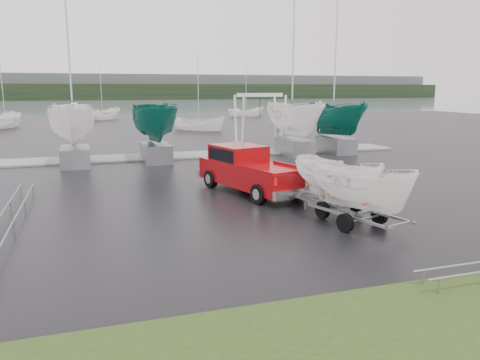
% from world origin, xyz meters
% --- Properties ---
extents(ground_plane, '(120.00, 120.00, 0.00)m').
position_xyz_m(ground_plane, '(0.00, 0.00, 0.00)').
color(ground_plane, black).
rests_on(ground_plane, ground).
extents(lake, '(300.00, 300.00, 0.00)m').
position_xyz_m(lake, '(0.00, 100.00, -0.01)').
color(lake, gray).
rests_on(lake, ground).
extents(grass_verge, '(40.00, 40.00, 0.00)m').
position_xyz_m(grass_verge, '(0.00, -11.00, 0.00)').
color(grass_verge, '#223414').
rests_on(grass_verge, ground).
extents(dock, '(30.00, 3.00, 0.12)m').
position_xyz_m(dock, '(0.00, 13.00, 0.05)').
color(dock, gray).
rests_on(dock, ground).
extents(treeline, '(300.00, 8.00, 6.00)m').
position_xyz_m(treeline, '(0.00, 170.00, 3.00)').
color(treeline, black).
rests_on(treeline, ground).
extents(far_hill, '(300.00, 6.00, 10.00)m').
position_xyz_m(far_hill, '(0.00, 178.00, 5.00)').
color(far_hill, '#4C5651').
rests_on(far_hill, ground).
extents(pickup_truck, '(3.49, 6.22, 1.96)m').
position_xyz_m(pickup_truck, '(0.19, 1.49, 1.02)').
color(pickup_truck, maroon).
rests_on(pickup_truck, ground).
extents(trailer_hitched, '(2.09, 3.78, 4.81)m').
position_xyz_m(trailer_hitched, '(1.89, -4.74, 2.61)').
color(trailer_hitched, gray).
rests_on(trailer_hitched, ground).
extents(trailer_parked, '(1.95, 3.77, 4.66)m').
position_xyz_m(trailer_parked, '(1.98, -3.14, 2.53)').
color(trailer_parked, gray).
rests_on(trailer_parked, ground).
extents(boat_hoist, '(3.30, 2.18, 4.12)m').
position_xyz_m(boat_hoist, '(5.05, 13.00, 2.67)').
color(boat_hoist, silver).
rests_on(boat_hoist, ground).
extents(keelboat_0, '(2.58, 3.20, 10.75)m').
position_xyz_m(keelboat_0, '(-7.11, 11.00, 4.11)').
color(keelboat_0, gray).
rests_on(keelboat_0, ground).
extents(keelboat_1, '(2.52, 3.20, 7.79)m').
position_xyz_m(keelboat_1, '(-2.43, 11.20, 4.00)').
color(keelboat_1, gray).
rests_on(keelboat_1, ground).
extents(keelboat_2, '(2.54, 3.20, 10.71)m').
position_xyz_m(keelboat_2, '(6.81, 11.00, 4.04)').
color(keelboat_2, gray).
rests_on(keelboat_2, ground).
extents(keelboat_3, '(2.45, 3.20, 10.62)m').
position_xyz_m(keelboat_3, '(10.11, 11.30, 3.89)').
color(keelboat_3, gray).
rests_on(keelboat_3, ground).
extents(mast_rack_0, '(0.56, 6.50, 0.06)m').
position_xyz_m(mast_rack_0, '(-9.00, 1.00, 0.35)').
color(mast_rack_0, gray).
rests_on(mast_rack_0, ground).
extents(moored_boat_0, '(2.99, 3.05, 11.48)m').
position_xyz_m(moored_boat_0, '(-15.30, 42.41, 0.00)').
color(moored_boat_0, white).
rests_on(moored_boat_0, ground).
extents(moored_boat_1, '(3.68, 3.68, 11.41)m').
position_xyz_m(moored_boat_1, '(-4.16, 52.90, 0.00)').
color(moored_boat_1, white).
rests_on(moored_boat_1, ground).
extents(moored_boat_2, '(3.35, 3.34, 11.11)m').
position_xyz_m(moored_boat_2, '(5.07, 31.76, 0.01)').
color(moored_boat_2, white).
rests_on(moored_boat_2, ground).
extents(moored_boat_3, '(2.54, 2.48, 11.08)m').
position_xyz_m(moored_boat_3, '(17.96, 53.83, 0.01)').
color(moored_boat_3, white).
rests_on(moored_boat_3, ground).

